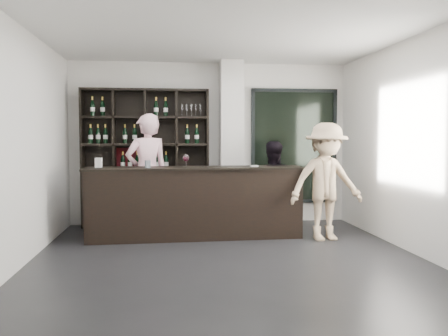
{
  "coord_description": "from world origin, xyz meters",
  "views": [
    {
      "loc": [
        -0.74,
        -5.85,
        1.54
      ],
      "look_at": [
        0.06,
        1.1,
        1.1
      ],
      "focal_mm": 38.0,
      "sensor_mm": 36.0,
      "label": 1
    }
  ],
  "objects": [
    {
      "name": "spit_cup",
      "position": [
        -1.06,
        1.27,
        1.16
      ],
      "size": [
        0.09,
        0.09,
        0.11
      ],
      "primitive_type": "cylinder",
      "rotation": [
        0.0,
        0.0,
        -0.01
      ],
      "color": "#AFC5D2",
      "rests_on": "tasting_counter"
    },
    {
      "name": "wine_shelf",
      "position": [
        -1.15,
        2.57,
        1.2
      ],
      "size": [
        2.2,
        0.35,
        2.4
      ],
      "primitive_type": null,
      "color": "black",
      "rests_on": "floor"
    },
    {
      "name": "glass_panel",
      "position": [
        1.55,
        2.69,
        1.4
      ],
      "size": [
        1.6,
        0.08,
        2.1
      ],
      "color": "black",
      "rests_on": "floor"
    },
    {
      "name": "napkin_stack",
      "position": [
        0.58,
        1.43,
        1.11
      ],
      "size": [
        0.12,
        0.12,
        0.02
      ],
      "primitive_type": "cube",
      "rotation": [
        0.0,
        0.0,
        0.03
      ],
      "color": "white",
      "rests_on": "tasting_counter"
    },
    {
      "name": "floor",
      "position": [
        0.0,
        0.0,
        -0.01
      ],
      "size": [
        5.0,
        5.5,
        0.01
      ],
      "primitive_type": "cube",
      "color": "black",
      "rests_on": "ground"
    },
    {
      "name": "wine_glass",
      "position": [
        -0.49,
        1.37,
        1.21
      ],
      "size": [
        0.11,
        0.11,
        0.22
      ],
      "primitive_type": null,
      "rotation": [
        0.0,
        0.0,
        -0.19
      ],
      "color": "white",
      "rests_on": "tasting_counter"
    },
    {
      "name": "taster_pink",
      "position": [
        -1.1,
        1.85,
        0.97
      ],
      "size": [
        0.83,
        0.7,
        1.94
      ],
      "primitive_type": "imported",
      "rotation": [
        0.0,
        0.0,
        3.53
      ],
      "color": "#F2B9C4",
      "rests_on": "floor"
    },
    {
      "name": "card_stand",
      "position": [
        -1.8,
        1.45,
        1.18
      ],
      "size": [
        0.11,
        0.08,
        0.15
      ],
      "primitive_type": "cube",
      "rotation": [
        0.0,
        0.0,
        -0.35
      ],
      "color": "white",
      "rests_on": "tasting_counter"
    },
    {
      "name": "structural_column",
      "position": [
        0.35,
        2.47,
        1.45
      ],
      "size": [
        0.4,
        0.4,
        2.9
      ],
      "primitive_type": "cube",
      "color": "silver",
      "rests_on": "floor"
    },
    {
      "name": "taster_black",
      "position": [
        0.95,
        1.85,
        0.75
      ],
      "size": [
        0.76,
        0.61,
        1.49
      ],
      "primitive_type": "imported",
      "rotation": [
        0.0,
        0.0,
        3.07
      ],
      "color": "black",
      "rests_on": "floor"
    },
    {
      "name": "customer",
      "position": [
        1.61,
        1.05,
        0.89
      ],
      "size": [
        1.21,
        0.78,
        1.78
      ],
      "primitive_type": "imported",
      "rotation": [
        0.0,
        0.0,
        0.11
      ],
      "color": "tan",
      "rests_on": "floor"
    },
    {
      "name": "tasting_counter",
      "position": [
        -0.35,
        1.42,
        0.55
      ],
      "size": [
        3.35,
        0.69,
        1.1
      ],
      "rotation": [
        0.0,
        0.0,
        0.03
      ],
      "color": "black",
      "rests_on": "floor"
    }
  ]
}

